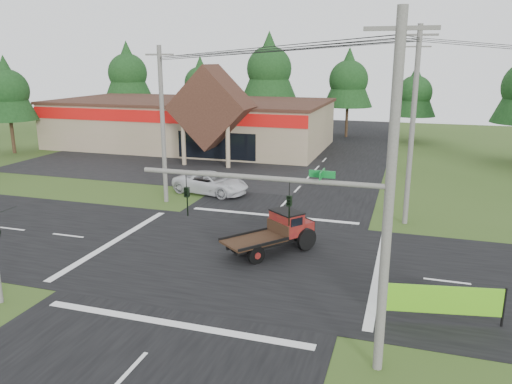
% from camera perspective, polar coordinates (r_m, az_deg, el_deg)
% --- Properties ---
extents(ground, '(120.00, 120.00, 0.00)m').
position_cam_1_polar(ground, '(25.34, -2.32, -7.34)').
color(ground, '#354F1C').
rests_on(ground, ground).
extents(road_ns, '(12.00, 120.00, 0.02)m').
position_cam_1_polar(road_ns, '(25.33, -2.32, -7.32)').
color(road_ns, black).
rests_on(road_ns, ground).
extents(road_ew, '(120.00, 12.00, 0.02)m').
position_cam_1_polar(road_ew, '(25.33, -2.32, -7.32)').
color(road_ew, black).
rests_on(road_ew, ground).
extents(parking_apron, '(28.00, 14.00, 0.02)m').
position_cam_1_polar(parking_apron, '(47.54, -10.57, 3.03)').
color(parking_apron, black).
rests_on(parking_apron, ground).
extents(cvs_building, '(30.40, 18.20, 9.19)m').
position_cam_1_polar(cvs_building, '(57.20, -7.28, 7.95)').
color(cvs_building, gray).
rests_on(cvs_building, ground).
extents(traffic_signal_mast, '(8.12, 0.24, 7.00)m').
position_cam_1_polar(traffic_signal_mast, '(15.59, 8.49, -4.60)').
color(traffic_signal_mast, '#595651').
rests_on(traffic_signal_mast, ground).
extents(utility_pole_nr, '(2.00, 0.30, 11.00)m').
position_cam_1_polar(utility_pole_nr, '(15.09, 14.98, -0.78)').
color(utility_pole_nr, '#595651').
rests_on(utility_pole_nr, ground).
extents(utility_pole_nw, '(2.00, 0.30, 10.50)m').
position_cam_1_polar(utility_pole_nw, '(34.29, -10.62, 7.62)').
color(utility_pole_nw, '#595651').
rests_on(utility_pole_nw, ground).
extents(utility_pole_ne, '(2.00, 0.30, 11.50)m').
position_cam_1_polar(utility_pole_ne, '(30.28, 17.44, 7.21)').
color(utility_pole_ne, '#595651').
rests_on(utility_pole_ne, ground).
extents(utility_pole_n, '(2.00, 0.30, 11.20)m').
position_cam_1_polar(utility_pole_n, '(44.22, 17.58, 9.23)').
color(utility_pole_n, '#595651').
rests_on(utility_pole_n, ground).
extents(tree_row_a, '(6.72, 6.72, 12.12)m').
position_cam_1_polar(tree_row_a, '(72.77, -14.47, 13.23)').
color(tree_row_a, '#332316').
rests_on(tree_row_a, ground).
extents(tree_row_b, '(5.60, 5.60, 10.10)m').
position_cam_1_polar(tree_row_b, '(69.96, -6.36, 12.45)').
color(tree_row_b, '#332316').
rests_on(tree_row_b, ground).
extents(tree_row_c, '(7.28, 7.28, 13.13)m').
position_cam_1_polar(tree_row_c, '(65.57, 1.52, 14.14)').
color(tree_row_c, '#332316').
rests_on(tree_row_c, ground).
extents(tree_row_d, '(6.16, 6.16, 11.11)m').
position_cam_1_polar(tree_row_d, '(64.59, 10.54, 12.70)').
color(tree_row_d, '#332316').
rests_on(tree_row_d, ground).
extents(tree_row_e, '(5.04, 5.04, 9.09)m').
position_cam_1_polar(tree_row_e, '(62.16, 17.71, 10.94)').
color(tree_row_e, '#332316').
rests_on(tree_row_e, ground).
extents(tree_side_w, '(5.60, 5.60, 10.10)m').
position_cam_1_polar(tree_side_w, '(58.09, -26.61, 10.52)').
color(tree_side_w, '#332316').
rests_on(tree_side_w, ground).
extents(antique_flatbed_truck, '(4.59, 5.10, 2.09)m').
position_cam_1_polar(antique_flatbed_truck, '(25.44, 1.71, -4.73)').
color(antique_flatbed_truck, '#5A0C13').
rests_on(antique_flatbed_truck, ground).
extents(roadside_banner, '(4.54, 0.94, 1.57)m').
position_cam_1_polar(roadside_banner, '(20.23, 20.35, -11.90)').
color(roadside_banner, '#57AB16').
rests_on(roadside_banner, ground).
extents(white_pickup, '(6.06, 3.60, 1.58)m').
position_cam_1_polar(white_pickup, '(36.93, -5.18, 1.06)').
color(white_pickup, silver).
rests_on(white_pickup, ground).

